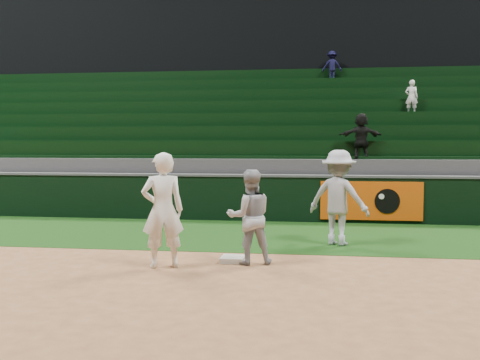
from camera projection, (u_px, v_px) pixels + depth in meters
name	position (u px, v px, depth m)	size (l,w,h in m)	color
ground	(226.00, 264.00, 9.29)	(70.00, 70.00, 0.00)	brown
foul_grass	(247.00, 234.00, 12.26)	(36.00, 4.20, 0.01)	black
upper_deck	(282.00, 63.00, 26.12)	(40.00, 12.00, 12.00)	black
first_base	(233.00, 259.00, 9.43)	(0.42, 0.42, 0.09)	white
first_baseman	(163.00, 210.00, 8.95)	(0.71, 0.46, 1.94)	white
baserunner	(250.00, 217.00, 9.24)	(0.80, 0.62, 1.64)	#9FA2A9
base_coach	(338.00, 198.00, 10.91)	(1.26, 0.72, 1.95)	#A0A2AD
field_wall	(258.00, 197.00, 14.38)	(36.00, 0.45, 1.25)	black
stadium_seating	(268.00, 155.00, 18.04)	(36.00, 5.95, 5.45)	#363639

